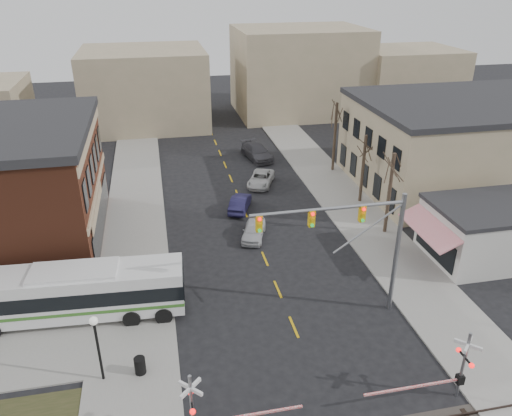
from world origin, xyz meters
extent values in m
plane|color=black|center=(0.00, 0.00, 0.00)|extent=(160.00, 160.00, 0.00)
cube|color=gray|center=(-9.50, 20.00, 0.06)|extent=(5.00, 60.00, 0.12)
cube|color=gray|center=(9.50, 20.00, 0.06)|extent=(5.00, 60.00, 0.12)
cube|color=tan|center=(-11.95, 16.00, 4.30)|extent=(0.10, 15.00, 0.50)
cube|color=tan|center=(-11.95, 16.00, 8.40)|extent=(0.10, 15.00, 0.70)
cube|color=black|center=(-11.95, 16.00, 1.80)|extent=(0.08, 13.00, 2.60)
cube|color=gray|center=(22.00, 20.00, 4.00)|extent=(20.00, 15.00, 8.00)
cube|color=#262628|center=(22.00, 20.00, 8.25)|extent=(20.30, 15.30, 0.50)
cube|color=beige|center=(16.00, 7.00, 2.00)|extent=(8.00, 6.00, 4.00)
cube|color=#262628|center=(16.00, 7.00, 4.15)|extent=(8.20, 6.20, 0.30)
cube|color=red|center=(11.20, 7.00, 3.00)|extent=(1.68, 6.00, 0.87)
cylinder|color=#382B21|center=(10.50, 12.00, 3.50)|extent=(0.28, 0.28, 6.75)
cylinder|color=#382B21|center=(10.80, 18.00, 3.27)|extent=(0.28, 0.28, 6.30)
cylinder|color=#382B21|center=(11.00, 26.00, 3.72)|extent=(0.28, 0.28, 7.20)
cube|color=silver|center=(-12.65, 5.66, 1.87)|extent=(12.88, 3.53, 2.84)
cube|color=black|center=(-12.65, 5.66, 2.07)|extent=(12.93, 3.57, 0.96)
cube|color=#366D24|center=(-12.65, 5.66, 1.22)|extent=(12.93, 3.57, 0.21)
cylinder|color=black|center=(-12.65, 5.66, 0.53)|extent=(1.23, 2.82, 1.06)
cylinder|color=gray|center=(6.45, 2.59, 4.00)|extent=(0.28, 0.28, 8.00)
cylinder|color=gray|center=(1.93, 2.59, 7.50)|extent=(9.04, 0.20, 0.20)
cube|color=gold|center=(3.95, 2.59, 7.00)|extent=(0.35, 0.30, 1.00)
cube|color=gold|center=(0.95, 2.59, 7.00)|extent=(0.35, 0.30, 1.00)
cube|color=gold|center=(-2.05, 2.59, 7.00)|extent=(0.35, 0.30, 1.00)
cylinder|color=gray|center=(-6.64, -4.86, 2.00)|extent=(0.16, 0.16, 4.00)
cube|color=silver|center=(-6.64, -4.86, 3.30)|extent=(1.00, 1.00, 0.18)
cube|color=silver|center=(-6.64, -4.86, 3.30)|extent=(1.00, 1.00, 0.18)
sphere|color=#FF0C0C|center=(-6.64, -5.41, 2.50)|extent=(0.26, 0.26, 0.26)
sphere|color=#FF0C0C|center=(-6.64, -4.31, 2.50)|extent=(0.26, 0.26, 0.26)
cube|color=#FF0C0C|center=(-4.04, -4.86, 1.10)|extent=(5.00, 0.10, 0.10)
cylinder|color=gray|center=(6.64, -4.82, 2.00)|extent=(0.16, 0.16, 4.00)
cube|color=silver|center=(6.64, -4.82, 3.30)|extent=(1.00, 1.00, 0.18)
cube|color=silver|center=(6.64, -4.82, 3.30)|extent=(1.00, 1.00, 0.18)
sphere|color=#FF0C0C|center=(6.64, -5.37, 2.50)|extent=(0.26, 0.26, 0.26)
sphere|color=#FF0C0C|center=(6.64, -4.27, 2.50)|extent=(0.26, 0.26, 0.26)
cube|color=black|center=(6.64, -4.82, 1.10)|extent=(0.35, 0.35, 0.50)
cube|color=#FF0C0C|center=(4.04, -4.82, 1.10)|extent=(5.00, 0.10, 0.10)
cylinder|color=black|center=(-10.97, -0.10, 1.93)|extent=(0.14, 0.14, 3.62)
sphere|color=silver|center=(-10.97, -0.10, 3.89)|extent=(0.44, 0.44, 0.44)
cylinder|color=black|center=(-9.04, -0.06, 0.60)|extent=(0.60, 0.60, 0.97)
imported|color=#BABCC0|center=(-0.16, 13.40, 0.68)|extent=(2.85, 4.29, 1.36)
imported|color=#1B183D|center=(-0.34, 18.60, 0.68)|extent=(2.79, 4.34, 1.35)
imported|color=#BCBCBC|center=(2.69, 23.80, 0.64)|extent=(3.77, 5.04, 1.27)
imported|color=#47464B|center=(3.84, 31.30, 0.80)|extent=(3.25, 5.83, 1.60)
imported|color=#4E443E|center=(-7.83, 4.49, 0.98)|extent=(0.60, 0.73, 1.71)
imported|color=#303A55|center=(-10.43, 7.74, 1.07)|extent=(1.15, 1.05, 1.91)
camera|label=1|loc=(-7.12, -21.00, 19.62)|focal=35.00mm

